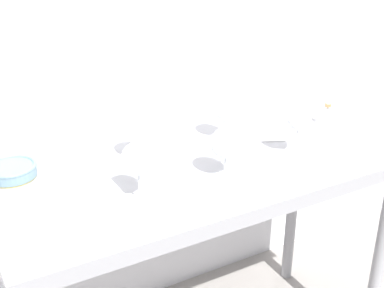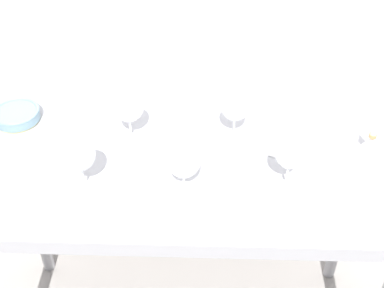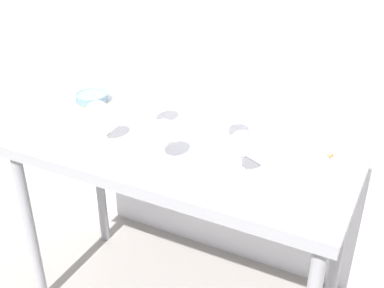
# 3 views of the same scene
# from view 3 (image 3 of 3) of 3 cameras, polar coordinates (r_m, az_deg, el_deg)

# --- Properties ---
(back_wall) EXTENTS (3.80, 0.04, 2.60)m
(back_wall) POSITION_cam_3_polar(r_m,az_deg,el_deg) (2.19, 4.64, 14.71)
(back_wall) COLOR silver
(back_wall) RESTS_ON ground_plane
(steel_counter) EXTENTS (1.40, 0.65, 0.90)m
(steel_counter) POSITION_cam_3_polar(r_m,az_deg,el_deg) (1.96, -1.57, -2.93)
(steel_counter) COLOR gray
(steel_counter) RESTS_ON ground_plane
(wine_glass_far_left) EXTENTS (0.10, 0.10, 0.18)m
(wine_glass_far_left) POSITION_cam_3_polar(r_m,az_deg,el_deg) (2.02, -4.63, 5.42)
(wine_glass_far_left) COLOR white
(wine_glass_far_left) RESTS_ON steel_counter
(wine_glass_near_center) EXTENTS (0.10, 0.10, 0.17)m
(wine_glass_near_center) POSITION_cam_3_polar(r_m,az_deg,el_deg) (1.76, -3.39, 1.30)
(wine_glass_near_center) COLOR white
(wine_glass_near_center) RESTS_ON steel_counter
(wine_glass_far_right) EXTENTS (0.09, 0.09, 0.17)m
(wine_glass_far_right) POSITION_cam_3_polar(r_m,az_deg,el_deg) (1.90, 4.37, 3.69)
(wine_glass_far_right) COLOR white
(wine_glass_far_right) RESTS_ON steel_counter
(wine_glass_near_right) EXTENTS (0.09, 0.09, 0.18)m
(wine_glass_near_right) POSITION_cam_3_polar(r_m,az_deg,el_deg) (1.66, 5.97, -0.03)
(wine_glass_near_right) COLOR white
(wine_glass_near_right) RESTS_ON steel_counter
(wine_glass_near_left) EXTENTS (0.09, 0.09, 0.18)m
(wine_glass_near_left) POSITION_cam_3_polar(r_m,az_deg,el_deg) (1.90, -11.12, 3.53)
(wine_glass_near_left) COLOR white
(wine_glass_near_left) RESTS_ON steel_counter
(tasting_sheet_upper) EXTENTS (0.17, 0.27, 0.00)m
(tasting_sheet_upper) POSITION_cam_3_polar(r_m,az_deg,el_deg) (2.11, -11.08, 2.17)
(tasting_sheet_upper) COLOR white
(tasting_sheet_upper) RESTS_ON steel_counter
(tasting_sheet_lower) EXTENTS (0.24, 0.27, 0.00)m
(tasting_sheet_lower) POSITION_cam_3_polar(r_m,az_deg,el_deg) (1.87, 10.25, -1.27)
(tasting_sheet_lower) COLOR white
(tasting_sheet_lower) RESTS_ON steel_counter
(tasting_bowl) EXTENTS (0.16, 0.16, 0.04)m
(tasting_bowl) POSITION_cam_3_polar(r_m,az_deg,el_deg) (2.35, -11.80, 5.49)
(tasting_bowl) COLOR #DBCC66
(tasting_bowl) RESTS_ON steel_counter
(decanter_funnel) EXTENTS (0.10, 0.10, 0.13)m
(decanter_funnel) POSITION_cam_3_polar(r_m,az_deg,el_deg) (1.77, 15.88, -2.44)
(decanter_funnel) COLOR #B9B9B9
(decanter_funnel) RESTS_ON steel_counter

